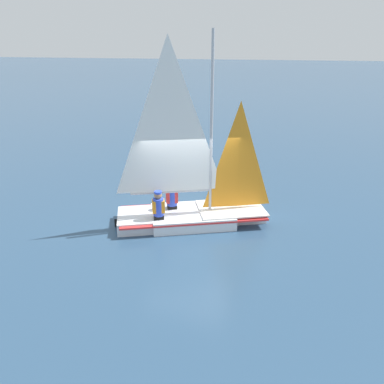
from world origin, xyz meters
The scene contains 4 objects.
ground_plane centered at (0.00, 0.00, 0.00)m, with size 260.00×260.00×0.00m, color #2D4C6B.
sailboat_main centered at (0.01, -0.03, 0.76)m, with size 3.17×4.43×5.27m.
sailor_helm centered at (-0.04, -0.63, 0.63)m, with size 0.40×0.42×1.16m.
sailor_crew centered at (0.74, -0.74, 0.63)m, with size 0.40×0.42×1.16m.
Camera 1 is at (9.51, 2.92, 4.88)m, focal length 35.00 mm.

